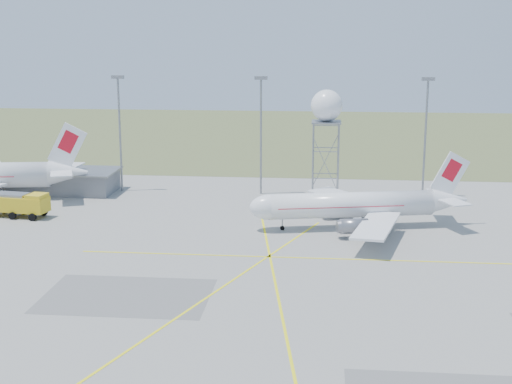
# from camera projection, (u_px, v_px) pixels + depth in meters

# --- Properties ---
(ground) EXTENTS (400.00, 400.00, 0.00)m
(ground) POSITION_uv_depth(u_px,v_px,m) (309.00, 367.00, 60.57)
(ground) COLOR #A4A49F
(ground) RESTS_ON ground
(grass_strip) EXTENTS (400.00, 120.00, 0.03)m
(grass_strip) POSITION_uv_depth(u_px,v_px,m) (321.00, 135.00, 196.52)
(grass_strip) COLOR #4F6236
(grass_strip) RESTS_ON ground
(building_grey) EXTENTS (19.00, 10.00, 3.90)m
(building_grey) POSITION_uv_depth(u_px,v_px,m) (64.00, 181.00, 126.49)
(building_grey) COLOR slate
(building_grey) RESTS_ON ground
(mast_a) EXTENTS (2.20, 0.50, 20.50)m
(mast_a) POSITION_uv_depth(u_px,v_px,m) (120.00, 124.00, 125.28)
(mast_a) COLOR gray
(mast_a) RESTS_ON ground
(mast_b) EXTENTS (2.20, 0.50, 20.50)m
(mast_b) POSITION_uv_depth(u_px,v_px,m) (261.00, 125.00, 122.94)
(mast_b) COLOR gray
(mast_b) RESTS_ON ground
(mast_c) EXTENTS (2.20, 0.50, 20.50)m
(mast_c) POSITION_uv_depth(u_px,v_px,m) (426.00, 127.00, 120.33)
(mast_c) COLOR gray
(mast_c) RESTS_ON ground
(airliner_main) EXTENTS (32.20, 30.79, 11.02)m
(airliner_main) POSITION_uv_depth(u_px,v_px,m) (355.00, 205.00, 102.93)
(airliner_main) COLOR white
(airliner_main) RESTS_ON ground
(radar_tower) EXTENTS (5.18, 5.18, 18.74)m
(radar_tower) POSITION_uv_depth(u_px,v_px,m) (326.00, 140.00, 117.15)
(radar_tower) COLOR gray
(radar_tower) RESTS_ON ground
(fire_truck) EXTENTS (9.83, 4.91, 3.79)m
(fire_truck) POSITION_uv_depth(u_px,v_px,m) (19.00, 205.00, 109.33)
(fire_truck) COLOR gold
(fire_truck) RESTS_ON ground
(baggage_tug) EXTENTS (2.56, 2.50, 1.65)m
(baggage_tug) POSITION_uv_depth(u_px,v_px,m) (1.00, 204.00, 115.60)
(baggage_tug) COLOR #B80D0D
(baggage_tug) RESTS_ON ground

